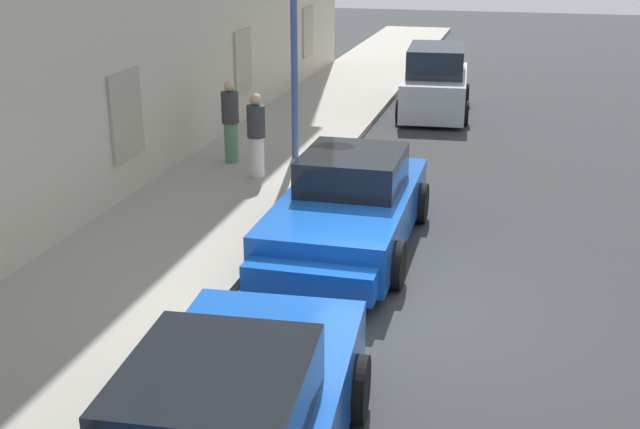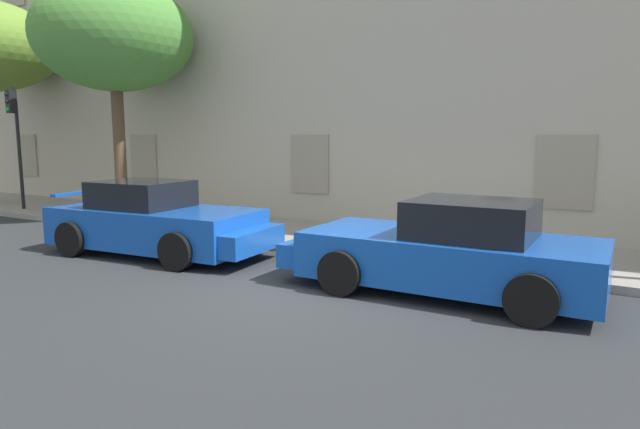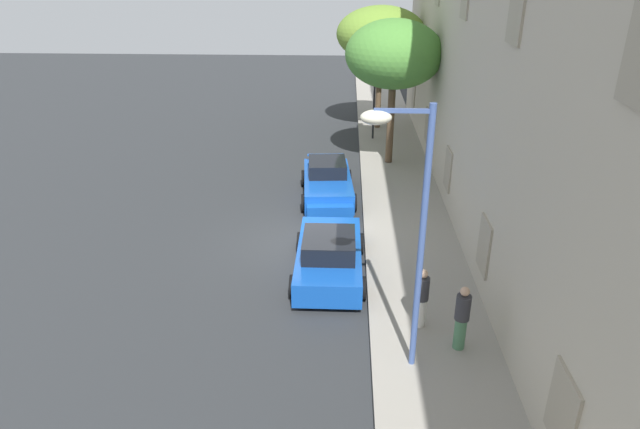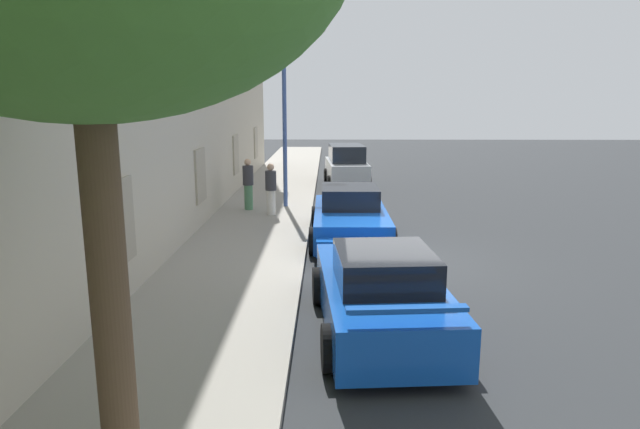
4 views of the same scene
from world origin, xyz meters
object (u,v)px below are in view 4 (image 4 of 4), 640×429
object	(u,v)px
hatchback_parked	(346,167)
street_lamp	(297,82)
sportscar_yellow_flank	(350,219)
pedestrian_admiring	(271,189)
pedestrian_strolling	(248,184)
sportscar_red_lead	(379,292)

from	to	relation	value
hatchback_parked	street_lamp	distance (m)	6.80
sportscar_yellow_flank	hatchback_parked	distance (m)	9.86
pedestrian_admiring	street_lamp	bearing A→B (deg)	-27.08
hatchback_parked	pedestrian_strolling	world-z (taller)	pedestrian_strolling
sportscar_red_lead	street_lamp	world-z (taller)	street_lamp
street_lamp	hatchback_parked	bearing A→B (deg)	-18.18
sportscar_red_lead	sportscar_yellow_flank	distance (m)	5.57
sportscar_yellow_flank	pedestrian_admiring	bearing A→B (deg)	39.92
hatchback_parked	pedestrian_admiring	world-z (taller)	hatchback_parked
sportscar_yellow_flank	pedestrian_admiring	size ratio (longest dim) A/B	2.90
pedestrian_strolling	hatchback_parked	bearing A→B (deg)	-28.85
street_lamp	pedestrian_strolling	bearing A→B (deg)	111.38
street_lamp	pedestrian_strolling	xyz separation A→B (m)	(-0.62, 1.58, -3.26)
sportscar_yellow_flank	pedestrian_strolling	distance (m)	4.89
pedestrian_strolling	sportscar_red_lead	bearing A→B (deg)	-159.56
sportscar_yellow_flank	pedestrian_strolling	world-z (taller)	pedestrian_strolling
sportscar_yellow_flank	sportscar_red_lead	bearing A→B (deg)	-177.49
hatchback_parked	street_lamp	bearing A→B (deg)	161.82
sportscar_yellow_flank	street_lamp	size ratio (longest dim) A/B	0.78
pedestrian_admiring	sportscar_yellow_flank	bearing A→B (deg)	-140.08
sportscar_red_lead	hatchback_parked	world-z (taller)	hatchback_parked
sportscar_red_lead	pedestrian_admiring	xyz separation A→B (m)	(8.39, 2.61, 0.34)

